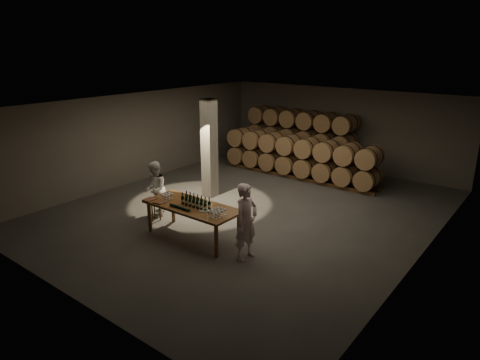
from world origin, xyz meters
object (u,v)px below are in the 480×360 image
Objects in this scene: notebook_near at (159,202)px; person_woman at (155,189)px; person_man at (246,222)px; tasting_table at (192,209)px; bottle_cluster at (196,202)px; stool at (155,203)px; plate at (204,210)px.

notebook_near is 0.17× the size of person_woman.
person_man is at bearing 3.34° from notebook_near.
tasting_table is 3.02× the size of bottle_cluster.
person_woman reaches higher than bottle_cluster.
person_woman is at bearing 136.45° from stool.
stool is 0.39× the size of person_woman.
tasting_table is at bearing 93.01° from person_man.
bottle_cluster reaches higher than notebook_near.
bottle_cluster is 3.08× the size of notebook_near.
plate is 1.26m from person_man.
notebook_near is at bearing -157.48° from bottle_cluster.
plate is (0.36, -0.07, -0.11)m from bottle_cluster.
person_man is at bearing -0.89° from tasting_table.
bottle_cluster is at bearing 37.13° from person_woman.
person_man reaches higher than bottle_cluster.
tasting_table is 1.69m from stool.
notebook_near is at bearing -153.56° from tasting_table.
notebook_near is at bearing 102.09° from person_man.
person_man is 3.67m from person_woman.
stool is (-2.15, 0.27, -0.38)m from plate.
notebook_near reaches higher than stool.
plate is 1.32m from notebook_near.
notebook_near reaches higher than plate.
plate is 2.44m from person_woman.
person_man is (3.41, -0.21, 0.39)m from stool.
person_man is (2.54, 0.37, 0.00)m from notebook_near.
plate is 0.93× the size of notebook_near.
person_man reaches higher than notebook_near.
person_man reaches higher than stool.
notebook_near is 0.43× the size of stool.
stool is (-1.79, 0.20, -0.48)m from bottle_cluster.
tasting_table is at bearing 176.94° from bottle_cluster.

